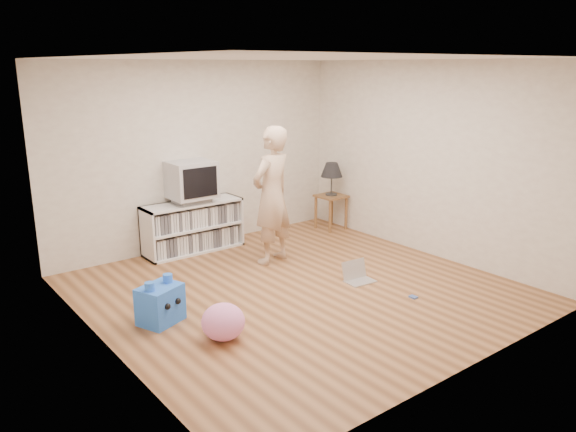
% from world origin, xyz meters
% --- Properties ---
extents(ground, '(4.50, 4.50, 0.00)m').
position_xyz_m(ground, '(0.00, 0.00, 0.00)').
color(ground, brown).
rests_on(ground, ground).
extents(walls, '(4.52, 4.52, 2.60)m').
position_xyz_m(walls, '(0.00, 0.00, 1.30)').
color(walls, beige).
rests_on(walls, ground).
extents(ceiling, '(4.50, 4.50, 0.01)m').
position_xyz_m(ceiling, '(0.00, 0.00, 2.60)').
color(ceiling, white).
rests_on(ceiling, walls).
extents(media_unit, '(1.40, 0.45, 0.70)m').
position_xyz_m(media_unit, '(-0.26, 2.04, 0.35)').
color(media_unit, white).
rests_on(media_unit, ground).
extents(dvd_deck, '(0.45, 0.35, 0.07)m').
position_xyz_m(dvd_deck, '(-0.26, 2.02, 0.73)').
color(dvd_deck, gray).
rests_on(dvd_deck, media_unit).
extents(crt_tv, '(0.60, 0.53, 0.50)m').
position_xyz_m(crt_tv, '(-0.26, 2.02, 1.02)').
color(crt_tv, '#B2B2B7').
rests_on(crt_tv, dvd_deck).
extents(side_table, '(0.42, 0.42, 0.55)m').
position_xyz_m(side_table, '(1.99, 1.65, 0.42)').
color(side_table, brown).
rests_on(side_table, ground).
extents(table_lamp, '(0.34, 0.34, 0.52)m').
position_xyz_m(table_lamp, '(1.99, 1.65, 0.94)').
color(table_lamp, '#333333').
rests_on(table_lamp, side_table).
extents(person, '(0.75, 0.59, 1.80)m').
position_xyz_m(person, '(0.34, 0.98, 0.90)').
color(person, tan).
rests_on(person, ground).
extents(laptop, '(0.37, 0.30, 0.24)m').
position_xyz_m(laptop, '(0.74, -0.21, 0.06)').
color(laptop, silver).
rests_on(laptop, ground).
extents(playing_cards, '(0.07, 0.09, 0.02)m').
position_xyz_m(playing_cards, '(0.87, -0.98, 0.01)').
color(playing_cards, '#4160AE').
rests_on(playing_cards, ground).
extents(plush_blue, '(0.50, 0.45, 0.48)m').
position_xyz_m(plush_blue, '(-1.63, 0.20, 0.20)').
color(plush_blue, blue).
rests_on(plush_blue, ground).
extents(plush_pink, '(0.43, 0.43, 0.35)m').
position_xyz_m(plush_pink, '(-1.32, -0.51, 0.18)').
color(plush_pink, '#FF86D1').
rests_on(plush_pink, ground).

